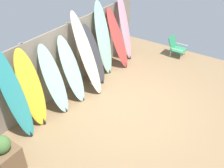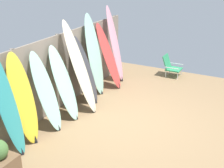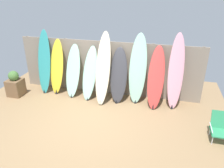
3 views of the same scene
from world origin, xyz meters
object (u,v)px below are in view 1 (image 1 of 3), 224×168
at_px(surfboard_teal_0, 14,95).
at_px(surfboard_seafoam_6, 104,39).
at_px(surfboard_charcoal_5, 94,55).
at_px(beach_chair, 176,46).
at_px(surfboard_yellow_1, 31,89).
at_px(surfboard_seafoam_2, 54,80).
at_px(surfboard_cream_4, 87,55).
at_px(surfboard_red_7, 118,39).
at_px(planter_box, 5,157).
at_px(surfboard_seafoam_3, 72,70).
at_px(surfboard_pink_8, 125,27).

relative_size(surfboard_teal_0, surfboard_seafoam_6, 0.98).
xyz_separation_m(surfboard_charcoal_5, beach_chair, (2.82, -1.33, -0.52)).
distance_m(surfboard_yellow_1, surfboard_seafoam_6, 2.73).
bearing_deg(surfboard_seafoam_2, surfboard_charcoal_5, -0.09).
xyz_separation_m(surfboard_yellow_1, surfboard_seafoam_2, (0.61, -0.06, -0.07)).
distance_m(surfboard_cream_4, surfboard_seafoam_6, 1.07).
distance_m(surfboard_red_7, planter_box, 4.62).
relative_size(surfboard_seafoam_6, surfboard_red_7, 1.19).
distance_m(surfboard_seafoam_2, surfboard_seafoam_6, 2.13).
height_order(surfboard_yellow_1, planter_box, surfboard_yellow_1).
bearing_deg(surfboard_teal_0, surfboard_red_7, -1.29).
xyz_separation_m(surfboard_seafoam_2, beach_chair, (4.36, -1.33, -0.50)).
xyz_separation_m(surfboard_seafoam_2, surfboard_red_7, (2.69, -0.04, 0.06)).
bearing_deg(surfboard_charcoal_5, planter_box, -170.85).
relative_size(surfboard_teal_0, surfboard_red_7, 1.16).
xyz_separation_m(surfboard_seafoam_2, surfboard_seafoam_6, (2.11, 0.08, 0.23)).
relative_size(surfboard_teal_0, surfboard_seafoam_3, 1.26).
xyz_separation_m(surfboard_seafoam_2, surfboard_cream_4, (1.07, -0.15, 0.24)).
distance_m(surfboard_teal_0, surfboard_yellow_1, 0.46).
relative_size(surfboard_teal_0, surfboard_cream_4, 0.97).
distance_m(surfboard_seafoam_3, planter_box, 2.56).
height_order(surfboard_seafoam_3, surfboard_cream_4, surfboard_cream_4).
distance_m(surfboard_yellow_1, surfboard_seafoam_2, 0.62).
relative_size(surfboard_cream_4, surfboard_pink_8, 0.98).
bearing_deg(planter_box, beach_chair, -7.13).
relative_size(surfboard_yellow_1, surfboard_red_7, 1.01).
xyz_separation_m(surfboard_charcoal_5, surfboard_red_7, (1.15, -0.04, 0.05)).
xyz_separation_m(surfboard_seafoam_2, surfboard_seafoam_3, (0.59, -0.03, -0.01)).
height_order(surfboard_seafoam_2, planter_box, surfboard_seafoam_2).
bearing_deg(surfboard_cream_4, surfboard_seafoam_3, 166.16).
xyz_separation_m(surfboard_seafoam_6, beach_chair, (2.24, -1.41, -0.74)).
bearing_deg(surfboard_yellow_1, surfboard_seafoam_6, 0.28).
bearing_deg(surfboard_teal_0, surfboard_pink_8, 0.08).
xyz_separation_m(surfboard_yellow_1, surfboard_seafoam_3, (1.20, -0.09, -0.08)).
height_order(surfboard_seafoam_6, surfboard_pink_8, surfboard_pink_8).
height_order(surfboard_teal_0, beach_chair, surfboard_teal_0).
relative_size(surfboard_cream_4, surfboard_charcoal_5, 1.27).
distance_m(surfboard_teal_0, planter_box, 1.21).
height_order(surfboard_teal_0, surfboard_seafoam_2, surfboard_teal_0).
xyz_separation_m(surfboard_seafoam_3, surfboard_pink_8, (2.65, 0.07, 0.27)).
xyz_separation_m(surfboard_yellow_1, surfboard_seafoam_6, (2.72, 0.01, 0.16)).
xyz_separation_m(surfboard_teal_0, surfboard_pink_8, (4.28, 0.01, 0.06)).
bearing_deg(surfboard_seafoam_2, beach_chair, -17.00).
xyz_separation_m(surfboard_yellow_1, surfboard_charcoal_5, (2.15, -0.07, -0.06)).
relative_size(surfboard_seafoam_2, surfboard_pink_8, 0.76).
relative_size(surfboard_teal_0, beach_chair, 3.22).
bearing_deg(beach_chair, surfboard_seafoam_3, -177.23).
height_order(surfboard_yellow_1, surfboard_red_7, surfboard_yellow_1).
xyz_separation_m(surfboard_yellow_1, surfboard_pink_8, (3.85, -0.02, 0.19)).
distance_m(surfboard_cream_4, planter_box, 3.06).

